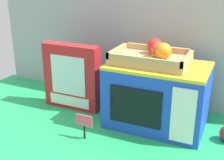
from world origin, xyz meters
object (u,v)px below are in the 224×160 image
object	(u,v)px
food_groups_crate	(153,56)
cookie_set_box	(72,77)
price_sign	(84,123)
toy_microwave	(157,95)

from	to	relation	value
food_groups_crate	cookie_set_box	xyz separation A→B (m)	(-0.37, -0.01, -0.14)
price_sign	toy_microwave	bearing A→B (deg)	46.50
toy_microwave	cookie_set_box	world-z (taller)	cookie_set_box
cookie_set_box	toy_microwave	bearing A→B (deg)	0.41
toy_microwave	price_sign	distance (m)	0.32
toy_microwave	food_groups_crate	xyz separation A→B (m)	(-0.03, 0.01, 0.16)
toy_microwave	cookie_set_box	xyz separation A→B (m)	(-0.40, -0.00, 0.02)
cookie_set_box	price_sign	xyz separation A→B (m)	(0.19, -0.22, -0.08)
food_groups_crate	cookie_set_box	bearing A→B (deg)	-178.08
food_groups_crate	price_sign	distance (m)	0.37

